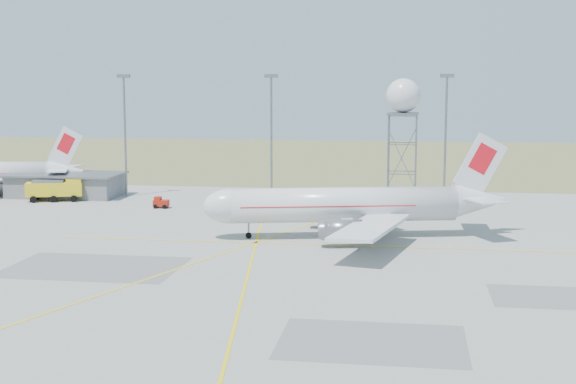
# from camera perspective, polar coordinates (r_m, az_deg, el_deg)

# --- Properties ---
(ground) EXTENTS (400.00, 400.00, 0.00)m
(ground) POSITION_cam_1_polar(r_m,az_deg,el_deg) (67.15, -2.44, -8.85)
(ground) COLOR #A3A39E
(ground) RESTS_ON ground
(grass_strip) EXTENTS (400.00, 120.00, 0.03)m
(grass_strip) POSITION_cam_1_polar(r_m,az_deg,el_deg) (204.38, 5.16, 2.42)
(grass_strip) COLOR #616739
(grass_strip) RESTS_ON ground
(building_grey) EXTENTS (19.00, 10.00, 3.90)m
(building_grey) POSITION_cam_1_polar(r_m,az_deg,el_deg) (140.57, -15.53, 0.50)
(building_grey) COLOR slate
(building_grey) RESTS_ON ground
(mast_a) EXTENTS (2.20, 0.50, 20.50)m
(mast_a) POSITION_cam_1_polar(r_m,az_deg,el_deg) (137.74, -11.53, 4.70)
(mast_a) COLOR slate
(mast_a) RESTS_ON ground
(mast_b) EXTENTS (2.20, 0.50, 20.50)m
(mast_b) POSITION_cam_1_polar(r_m,az_deg,el_deg) (131.23, -1.19, 4.70)
(mast_b) COLOR slate
(mast_b) RESTS_ON ground
(mast_c) EXTENTS (2.20, 0.50, 20.50)m
(mast_c) POSITION_cam_1_polar(r_m,az_deg,el_deg) (129.40, 11.15, 4.51)
(mast_c) COLOR slate
(mast_c) RESTS_ON ground
(airliner_main) EXTENTS (37.95, 36.20, 13.01)m
(airliner_main) POSITION_cam_1_polar(r_m,az_deg,el_deg) (100.12, 4.35, -0.96)
(airliner_main) COLOR silver
(airliner_main) RESTS_ON ground
(radar_tower) EXTENTS (5.47, 5.47, 19.81)m
(radar_tower) POSITION_cam_1_polar(r_m,az_deg,el_deg) (130.21, 8.15, 4.18)
(radar_tower) COLOR slate
(radar_tower) RESTS_ON ground
(fire_truck) EXTENTS (9.38, 5.56, 3.56)m
(fire_truck) POSITION_cam_1_polar(r_m,az_deg,el_deg) (135.57, -16.15, 0.10)
(fire_truck) COLOR yellow
(fire_truck) RESTS_ON ground
(baggage_tug) EXTENTS (2.30, 1.86, 1.76)m
(baggage_tug) POSITION_cam_1_polar(r_m,az_deg,el_deg) (124.74, -9.03, -0.83)
(baggage_tug) COLOR #A1190B
(baggage_tug) RESTS_ON ground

